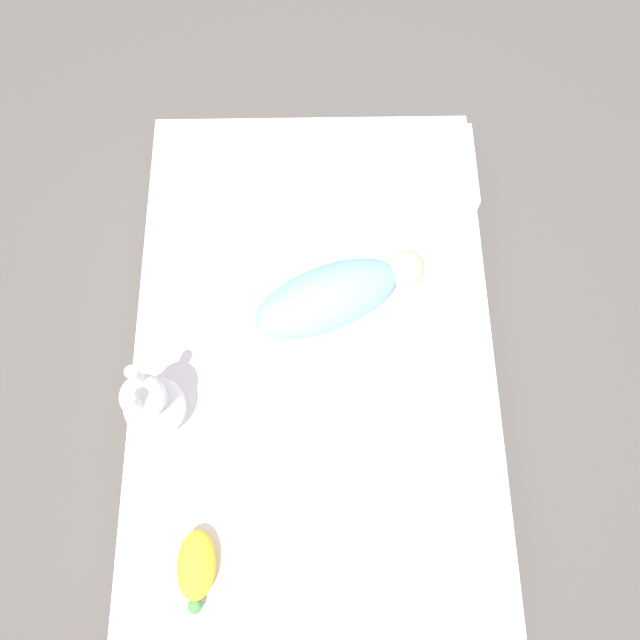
% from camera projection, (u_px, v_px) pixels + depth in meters
% --- Properties ---
extents(ground_plane, '(12.00, 12.00, 0.00)m').
position_uv_depth(ground_plane, '(314.00, 363.00, 1.99)').
color(ground_plane, '#514C47').
extents(bed_mattress, '(1.58, 1.03, 0.20)m').
position_uv_depth(bed_mattress, '(314.00, 354.00, 1.89)').
color(bed_mattress, white).
rests_on(bed_mattress, ground_plane).
extents(swaddled_baby, '(0.34, 0.52, 0.16)m').
position_uv_depth(swaddled_baby, '(335.00, 295.00, 1.76)').
color(swaddled_baby, '#7FB7E5').
rests_on(swaddled_baby, bed_mattress).
extents(pillow, '(0.28, 0.40, 0.08)m').
position_uv_depth(pillow, '(410.00, 169.00, 1.96)').
color(pillow, white).
rests_on(pillow, bed_mattress).
extents(bunny_plush, '(0.16, 0.16, 0.32)m').
position_uv_depth(bunny_plush, '(152.00, 404.00, 1.62)').
color(bunny_plush, white).
rests_on(bunny_plush, bed_mattress).
extents(turtle_plush, '(0.20, 0.10, 0.08)m').
position_uv_depth(turtle_plush, '(196.00, 566.00, 1.55)').
color(turtle_plush, yellow).
rests_on(turtle_plush, bed_mattress).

